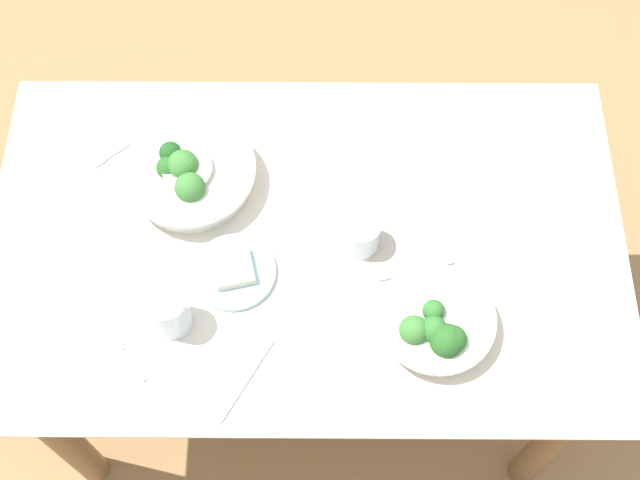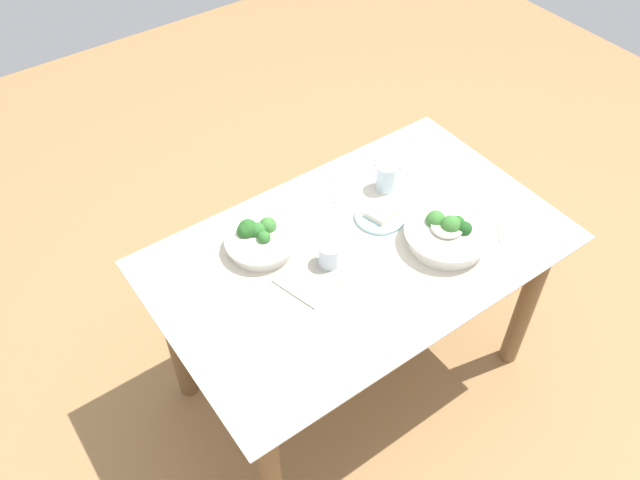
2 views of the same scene
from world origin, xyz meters
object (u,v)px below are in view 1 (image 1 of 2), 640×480
Objects in this scene: broccoli_bowl_far at (436,325)px; fork_by_near_bowl at (110,156)px; water_glass_side at (362,235)px; broccoli_bowl_near at (189,175)px; bread_side_plate at (234,271)px; table_knife_left at (246,381)px; fork_by_far_bowl at (128,358)px; water_glass_center at (170,312)px; napkin_folded_upper at (404,236)px.

broccoli_bowl_far reaches higher than fork_by_near_bowl.
water_glass_side is (0.14, -0.19, 0.01)m from broccoli_bowl_far.
broccoli_bowl_near reaches higher than broccoli_bowl_far.
bread_side_plate is 0.90× the size of table_knife_left.
fork_by_far_bowl is at bearing 76.59° from broccoli_bowl_near.
water_glass_center is 0.41m from water_glass_side.
bread_side_plate is at bearing 38.40° from table_knife_left.
napkin_folded_upper is at bearing -168.74° from water_glass_side.
fork_by_far_bowl is 0.61m from napkin_folded_upper.
water_glass_side is at bearing -102.43° from fork_by_far_bowl.
broccoli_bowl_far reaches higher than table_knife_left.
table_knife_left is at bearing 98.37° from bread_side_plate.
fork_by_near_bowl and table_knife_left have the same top height.
water_glass_center is at bearing 22.57° from napkin_folded_upper.
water_glass_side is 0.10m from napkin_folded_upper.
table_knife_left is (-0.32, 0.51, -0.00)m from fork_by_near_bowl.
table_knife_left is (0.23, 0.30, -0.04)m from water_glass_side.
broccoli_bowl_far is 1.33× the size of napkin_folded_upper.
broccoli_bowl_near is at bearing -15.52° from napkin_folded_upper.
table_knife_left is (-0.14, 0.44, -0.03)m from broccoli_bowl_near.
broccoli_bowl_near is at bearing -54.80° from fork_by_far_bowl.
water_glass_side is 0.48× the size of napkin_folded_upper.
water_glass_side is at bearing -154.93° from water_glass_center.
fork_by_far_bowl is 0.46× the size of table_knife_left.
broccoli_bowl_far is 0.83× the size of broccoli_bowl_near.
broccoli_bowl_far is 2.26× the size of water_glass_center.
bread_side_plate is at bearing 94.93° from fork_by_near_bowl.
water_glass_center is (0.51, -0.02, 0.02)m from broccoli_bowl_far.
water_glass_side is at bearing 11.26° from napkin_folded_upper.
water_glass_side is 0.44× the size of table_knife_left.
water_glass_side is (-0.37, -0.17, -0.01)m from water_glass_center.
water_glass_side is (-0.36, 0.14, 0.00)m from broccoli_bowl_near.
broccoli_bowl_near is at bearing 118.84° from fork_by_near_bowl.
water_glass_center reaches higher than napkin_folded_upper.
broccoli_bowl_near is 1.63× the size of bread_side_plate.
bread_side_plate reaches higher than table_knife_left.
broccoli_bowl_near is 0.24m from bread_side_plate.
broccoli_bowl_near reaches higher than fork_by_far_bowl.
bread_side_plate is at bearing 14.84° from water_glass_side.
water_glass_side is (-0.26, -0.07, 0.03)m from bread_side_plate.
fork_by_far_bowl is at bearing 42.99° from bread_side_plate.
bread_side_plate is at bearing -137.12° from water_glass_center.
broccoli_bowl_far is 0.38m from table_knife_left.
fork_by_near_bowl is at bearing -65.99° from water_glass_center.
broccoli_bowl_far reaches higher than water_glass_side.
broccoli_bowl_far is 2.81× the size of water_glass_side.
napkin_folded_upper is (-0.09, -0.02, -0.04)m from water_glass_side.
fork_by_near_bowl is 0.66m from napkin_folded_upper.
fork_by_near_bowl is 0.41× the size of table_knife_left.
fork_by_far_bowl is 0.50× the size of napkin_folded_upper.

